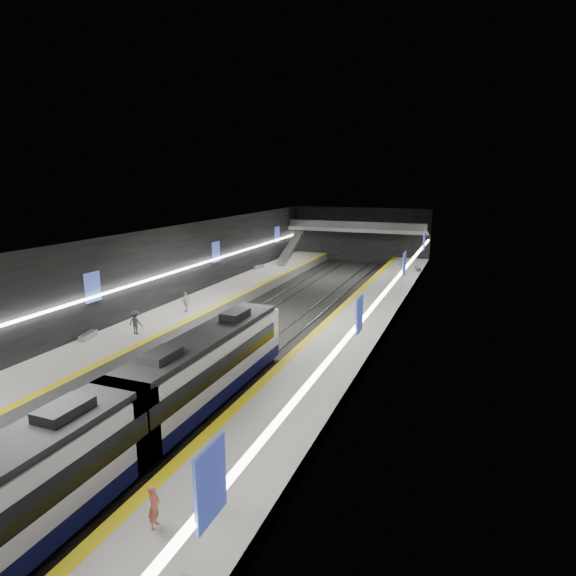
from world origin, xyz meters
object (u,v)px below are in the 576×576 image
at_px(bench_right_far, 418,269).
at_px(passenger_left_b, 136,322).
at_px(bench_left_near, 88,336).
at_px(bench_left_far, 258,267).
at_px(passenger_right_b, 204,488).
at_px(train, 123,421).
at_px(passenger_left_a, 186,302).
at_px(escalator, 291,248).
at_px(passenger_right_a, 154,507).

bearing_deg(bench_right_far, passenger_left_b, -130.07).
distance_m(bench_left_near, bench_left_far, 28.98).
distance_m(bench_left_near, passenger_right_b, 21.60).
bearing_deg(bench_left_near, passenger_right_b, -49.90).
relative_size(train, passenger_left_a, 16.12).
relative_size(escalator, bench_left_near, 4.48).
xyz_separation_m(train, passenger_left_b, (-9.45, 12.65, -0.30)).
xyz_separation_m(bench_left_near, bench_right_far, (19.00, 35.12, 0.01)).
bearing_deg(escalator, passenger_left_b, -89.04).
relative_size(escalator, passenger_left_a, 4.54).
height_order(passenger_left_a, passenger_left_b, passenger_left_b).
bearing_deg(bench_left_near, bench_right_far, 48.08).
relative_size(bench_right_far, passenger_left_a, 1.07).
bearing_deg(passenger_left_b, train, 128.00).
bearing_deg(passenger_left_a, bench_right_far, 154.14).
height_order(train, escalator, escalator).
bearing_deg(passenger_left_a, escalator, -172.83).
xyz_separation_m(bench_left_near, passenger_right_b, (17.38, -12.81, 0.67)).
xyz_separation_m(train, bench_left_far, (-12.00, 39.51, -0.98)).
relative_size(bench_left_near, bench_right_far, 0.95).
height_order(bench_left_far, passenger_left_a, passenger_left_a).
xyz_separation_m(escalator, bench_left_near, (-2.00, -35.31, -1.68)).
bearing_deg(bench_left_far, passenger_right_b, -53.79).
relative_size(bench_left_far, passenger_left_b, 1.01).
relative_size(train, passenger_right_b, 16.07).
bearing_deg(bench_left_far, passenger_left_b, -70.93).
height_order(escalator, bench_left_far, escalator).
bearing_deg(escalator, bench_left_far, -107.54).
height_order(bench_left_near, passenger_right_a, passenger_right_a).
height_order(passenger_right_a, passenger_left_a, passenger_left_a).
relative_size(escalator, bench_left_far, 4.43).
relative_size(passenger_right_b, passenger_left_a, 1.00).
distance_m(train, passenger_left_b, 15.79).
bearing_deg(bench_right_far, passenger_left_a, -135.13).
height_order(bench_left_far, passenger_right_a, passenger_right_a).
height_order(escalator, passenger_right_b, escalator).
relative_size(bench_right_far, passenger_right_a, 1.24).
height_order(passenger_right_a, passenger_left_b, passenger_left_b).
distance_m(escalator, bench_left_near, 35.40).
height_order(bench_left_near, bench_left_far, bench_left_far).
distance_m(train, passenger_right_b, 5.85).
bearing_deg(passenger_left_a, bench_left_near, -11.75).
xyz_separation_m(train, passenger_right_b, (5.38, -2.28, -0.31)).
xyz_separation_m(train, escalator, (-10.00, 45.83, 0.70)).
xyz_separation_m(bench_right_far, passenger_left_b, (-16.45, -32.99, 0.67)).
xyz_separation_m(bench_right_far, passenger_right_b, (-1.62, -47.93, 0.65)).
relative_size(bench_left_near, passenger_left_a, 1.01).
relative_size(passenger_right_a, passenger_left_b, 0.85).
height_order(bench_right_far, passenger_right_b, passenger_right_b).
bearing_deg(train, escalator, 102.31).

